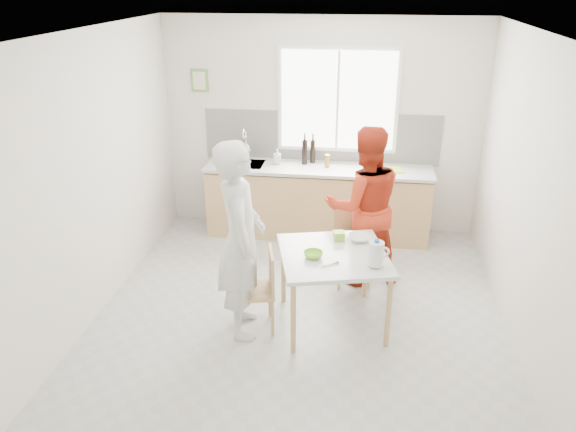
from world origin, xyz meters
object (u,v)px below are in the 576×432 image
dining_table (333,261)px  chair_left (260,286)px  chair_far (351,242)px  wine_bottle_b (313,151)px  person_red (364,206)px  person_white (241,240)px  wine_bottle_a (305,152)px  bowl_white (360,238)px  milk_jug (376,253)px  bowl_green (313,255)px

dining_table → chair_left: (-0.67, -0.17, -0.23)m
chair_far → wine_bottle_b: 1.55m
chair_far → person_red: person_red is taller
person_white → wine_bottle_a: bearing=-22.0°
bowl_white → milk_jug: 0.54m
chair_left → person_white: bearing=-90.0°
chair_far → dining_table: bearing=-113.3°
dining_table → person_red: 0.96m
wine_bottle_a → wine_bottle_b: bearing=37.6°
dining_table → person_red: bearing=73.8°
bowl_green → milk_jug: milk_jug is taller
bowl_white → wine_bottle_b: wine_bottle_b is taller
person_white → wine_bottle_a: 2.34m
wine_bottle_a → wine_bottle_b: wine_bottle_a is taller
bowl_white → wine_bottle_b: (-0.64, 1.86, 0.29)m
dining_table → chair_far: size_ratio=1.44×
dining_table → milk_jug: size_ratio=4.89×
person_white → milk_jug: person_white is taller
chair_left → milk_jug: milk_jug is taller
wine_bottle_a → wine_bottle_b: size_ratio=1.07×
bowl_green → wine_bottle_b: bearing=95.8°
person_white → bowl_green: 0.68m
chair_far → wine_bottle_a: size_ratio=2.57×
bowl_green → milk_jug: bearing=-9.7°
dining_table → wine_bottle_b: 2.25m
chair_left → wine_bottle_b: wine_bottle_b is taller
person_red → chair_left: bearing=34.9°
milk_jug → wine_bottle_b: bearing=94.4°
bowl_white → wine_bottle_a: bearing=112.4°
wine_bottle_a → person_white: bearing=-97.9°
milk_jug → wine_bottle_b: (-0.80, 2.37, 0.19)m
person_white → milk_jug: (1.21, 0.02, -0.05)m
person_white → chair_left: bearing=-90.0°
dining_table → person_red: person_red is taller
chair_left → person_red: 1.48m
dining_table → wine_bottle_b: (-0.41, 2.18, 0.40)m
chair_left → bowl_white: (0.90, 0.48, 0.33)m
dining_table → bowl_green: bowl_green is taller
milk_jug → dining_table: bearing=139.0°
chair_far → person_white: (-0.97, -1.08, 0.48)m
dining_table → milk_jug: bearing=-26.9°
chair_left → bowl_white: bearing=104.2°
dining_table → wine_bottle_a: 2.20m
bowl_green → bowl_white: size_ratio=0.83×
bowl_green → wine_bottle_b: size_ratio=0.59×
chair_left → chair_far: (0.81, 1.04, 0.01)m
wine_bottle_b → bowl_green: bearing=-84.2°
chair_left → wine_bottle_a: 2.37m
chair_left → milk_jug: 1.14m
milk_jug → wine_bottle_a: (-0.89, 2.30, 0.20)m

